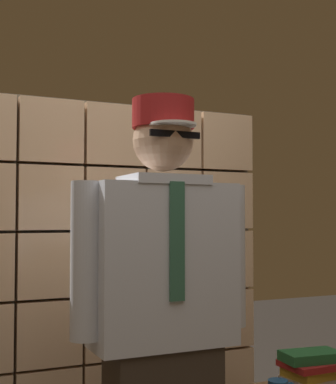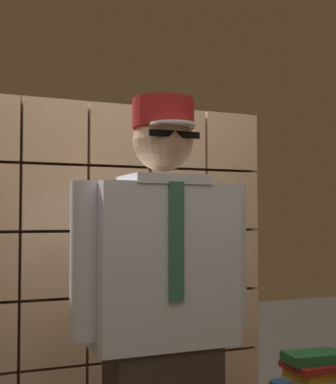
{
  "view_description": "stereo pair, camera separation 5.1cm",
  "coord_description": "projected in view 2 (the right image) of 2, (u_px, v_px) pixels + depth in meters",
  "views": [
    {
      "loc": [
        -0.7,
        -1.41,
        1.32
      ],
      "look_at": [
        0.13,
        0.44,
        1.41
      ],
      "focal_mm": 51.07,
      "sensor_mm": 36.0,
      "label": 1
    },
    {
      "loc": [
        -0.65,
        -1.43,
        1.32
      ],
      "look_at": [
        0.13,
        0.44,
        1.41
      ],
      "focal_mm": 51.07,
      "sensor_mm": 36.0,
      "label": 2
    }
  ],
  "objects": [
    {
      "name": "glass_block_wall",
      "position": [
        85.0,
        296.0,
        2.63
      ],
      "size": [
        1.92,
        0.1,
        1.92
      ],
      "color": "#E0B78C",
      "rests_on": "ground"
    },
    {
      "name": "standing_person",
      "position": [
        163.0,
        326.0,
        2.01
      ],
      "size": [
        0.7,
        0.29,
        1.76
      ],
      "rotation": [
        0.0,
        0.0,
        0.01
      ],
      "color": "#382D23",
      "rests_on": "ground"
    },
    {
      "name": "book_stack",
      "position": [
        314.0,
        372.0,
        2.3
      ],
      "size": [
        0.27,
        0.19,
        0.17
      ],
      "color": "#591E66",
      "rests_on": "side_table"
    }
  ]
}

